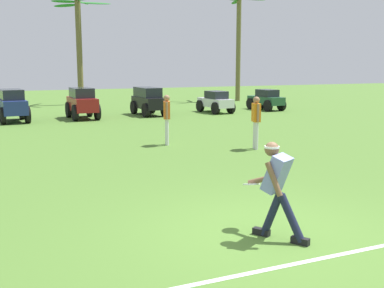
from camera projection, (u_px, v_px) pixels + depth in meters
The scene contains 13 objects.
ground_plane at pixel (265, 233), 7.26m from camera, with size 80.00×80.00×0.00m, color #4C752C.
field_line_paint at pixel (309, 261), 6.24m from camera, with size 18.30×0.09×0.01m, color white.
frisbee_thrower at pixel (277, 185), 6.92m from camera, with size 0.57×1.07×1.43m.
frisbee_in_flight at pixel (251, 184), 7.40m from camera, with size 0.31×0.31×0.09m.
teammate_near_sideline at pixel (256, 118), 14.13m from camera, with size 0.28×0.49×1.56m.
teammate_midfield at pixel (167, 115), 14.85m from camera, with size 0.30×0.49×1.56m.
parked_car_slot_b at pixel (12, 105), 20.68m from camera, with size 1.38×2.43×1.40m.
parked_car_slot_c at pixel (82, 102), 21.85m from camera, with size 1.26×2.39×1.40m.
parked_car_slot_d at pixel (148, 100), 23.35m from camera, with size 1.28×2.46×1.34m.
parked_car_slot_e at pixel (216, 101), 24.51m from camera, with size 1.31×2.29×1.10m.
parked_car_slot_f at pixel (266, 99), 25.89m from camera, with size 1.32×2.29×1.10m.
palm_tree_far_left at pixel (79, 41), 28.75m from camera, with size 3.51×3.18×6.43m.
palm_tree_left_of_centre at pixel (238, 38), 31.41m from camera, with size 3.45×3.31×6.92m.
Camera 1 is at (-3.65, -5.99, 2.55)m, focal length 45.00 mm.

